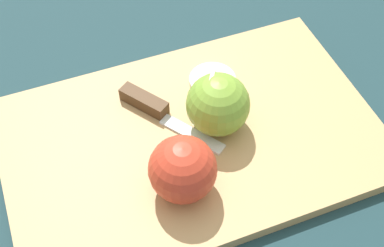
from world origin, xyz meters
TOP-DOWN VIEW (x-y plane):
  - ground_plane at (0.00, 0.00)m, footprint 4.00×4.00m
  - cutting_board at (0.00, 0.00)m, footprint 0.44×0.31m
  - apple_half_left at (-0.04, -0.06)m, footprint 0.07×0.07m
  - apple_half_right at (0.03, 0.00)m, footprint 0.07×0.07m
  - knife at (-0.02, 0.05)m, footprint 0.08×0.13m
  - apple_slice at (0.06, 0.06)m, footprint 0.06×0.06m

SIDE VIEW (x-z plane):
  - ground_plane at x=0.00m, z-range 0.00..0.00m
  - cutting_board at x=0.00m, z-range 0.00..0.01m
  - apple_slice at x=0.06m, z-range 0.01..0.02m
  - knife at x=-0.02m, z-range 0.01..0.03m
  - apple_half_left at x=-0.04m, z-range 0.01..0.08m
  - apple_half_right at x=0.03m, z-range 0.01..0.08m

